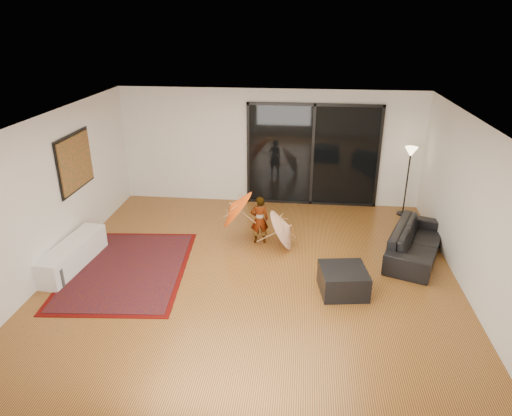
# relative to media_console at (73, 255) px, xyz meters

# --- Properties ---
(floor) EXTENTS (7.00, 7.00, 0.00)m
(floor) POSITION_rel_media_console_xyz_m (3.25, 0.01, -0.24)
(floor) COLOR #A36F2C
(floor) RESTS_ON ground
(ceiling) EXTENTS (7.00, 7.00, 0.00)m
(ceiling) POSITION_rel_media_console_xyz_m (3.25, 0.01, 2.46)
(ceiling) COLOR white
(ceiling) RESTS_ON wall_back
(wall_back) EXTENTS (7.00, 0.00, 7.00)m
(wall_back) POSITION_rel_media_console_xyz_m (3.25, 3.51, 1.11)
(wall_back) COLOR silver
(wall_back) RESTS_ON floor
(wall_front) EXTENTS (7.00, 0.00, 7.00)m
(wall_front) POSITION_rel_media_console_xyz_m (3.25, -3.49, 1.11)
(wall_front) COLOR silver
(wall_front) RESTS_ON floor
(wall_left) EXTENTS (0.00, 7.00, 7.00)m
(wall_left) POSITION_rel_media_console_xyz_m (-0.25, 0.01, 1.11)
(wall_left) COLOR silver
(wall_left) RESTS_ON floor
(wall_right) EXTENTS (0.00, 7.00, 7.00)m
(wall_right) POSITION_rel_media_console_xyz_m (6.75, 0.01, 1.11)
(wall_right) COLOR silver
(wall_right) RESTS_ON floor
(sliding_door) EXTENTS (3.06, 0.07, 2.40)m
(sliding_door) POSITION_rel_media_console_xyz_m (4.25, 3.47, 0.96)
(sliding_door) COLOR black
(sliding_door) RESTS_ON wall_back
(painting) EXTENTS (0.04, 1.28, 1.08)m
(painting) POSITION_rel_media_console_xyz_m (-0.21, 1.01, 1.41)
(painting) COLOR black
(painting) RESTS_ON wall_left
(media_console) EXTENTS (0.56, 1.72, 0.47)m
(media_console) POSITION_rel_media_console_xyz_m (0.00, 0.00, 0.00)
(media_console) COLOR white
(media_console) RESTS_ON floor
(speaker) EXTENTS (0.34, 0.34, 0.35)m
(speaker) POSITION_rel_media_console_xyz_m (0.00, -0.59, -0.06)
(speaker) COLOR #424244
(speaker) RESTS_ON floor
(persian_rug) EXTENTS (2.28, 3.02, 0.02)m
(persian_rug) POSITION_rel_media_console_xyz_m (1.00, -0.00, -0.23)
(persian_rug) COLOR #520807
(persian_rug) RESTS_ON floor
(sofa) EXTENTS (1.47, 2.17, 0.59)m
(sofa) POSITION_rel_media_console_xyz_m (6.20, 1.07, 0.06)
(sofa) COLOR black
(sofa) RESTS_ON floor
(ottoman) EXTENTS (0.83, 0.83, 0.42)m
(ottoman) POSITION_rel_media_console_xyz_m (4.77, -0.30, -0.03)
(ottoman) COLOR black
(ottoman) RESTS_ON floor
(floor_lamp) EXTENTS (0.27, 0.27, 1.58)m
(floor_lamp) POSITION_rel_media_console_xyz_m (6.35, 3.05, 1.01)
(floor_lamp) COLOR black
(floor_lamp) RESTS_ON floor
(child) EXTENTS (0.40, 0.30, 0.98)m
(child) POSITION_rel_media_console_xyz_m (3.23, 1.32, 0.25)
(child) COLOR #999999
(child) RESTS_ON floor
(parasol_orange) EXTENTS (0.67, 0.87, 0.89)m
(parasol_orange) POSITION_rel_media_console_xyz_m (2.68, 1.27, 0.50)
(parasol_orange) COLOR #F24E0C
(parasol_orange) RESTS_ON child
(parasol_white) EXTENTS (0.59, 0.84, 0.93)m
(parasol_white) POSITION_rel_media_console_xyz_m (3.83, 1.17, 0.27)
(parasol_white) COLOR beige
(parasol_white) RESTS_ON floor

